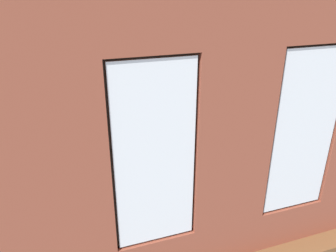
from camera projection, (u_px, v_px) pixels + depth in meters
The scene contains 17 objects.
ground_plane at pixel (162, 164), 6.67m from camera, with size 7.24×6.04×0.10m, color brown.
brick_wall_with_windows at pixel (233, 145), 3.70m from camera, with size 6.64×0.30×3.33m.
couch_by_window at pixel (202, 207), 4.79m from camera, with size 1.97×0.87×0.80m.
couch_left at pixel (274, 130), 7.27m from camera, with size 0.97×1.98×0.80m.
coffee_table at pixel (156, 139), 6.72m from camera, with size 1.53×0.71×0.45m.
cup_ceramic at pixel (156, 134), 6.68m from camera, with size 0.08×0.08×0.10m, color #33567F.
candle_jar at pixel (173, 129), 6.91m from camera, with size 0.08×0.08×0.11m, color #B7333D.
table_plant_small at pixel (163, 132), 6.59m from camera, with size 0.16×0.16×0.25m.
remote_black at pixel (146, 136), 6.71m from camera, with size 0.05×0.17×0.02m, color black.
remote_gray at pixel (136, 141), 6.47m from camera, with size 0.05×0.17×0.02m, color #59595B.
papasan_chair at pixel (117, 117), 7.63m from camera, with size 1.16×1.16×0.71m.
potted_plant_beside_window_right at pixel (71, 226), 4.05m from camera, with size 0.94×0.98×1.07m.
potted_plant_near_tv at pixel (28, 204), 4.63m from camera, with size 0.74×0.86×1.10m.
potted_plant_by_left_couch at pixel (228, 103), 8.30m from camera, with size 0.45×0.45×0.76m.
potted_plant_corner_near_left at pixel (236, 86), 8.92m from camera, with size 1.02×0.90×1.27m.
potted_plant_foreground_right at pixel (21, 111), 7.27m from camera, with size 0.90×0.94×1.30m.
potted_plant_between_couches at pixel (286, 161), 5.07m from camera, with size 0.87×1.05×1.36m.
Camera 1 is at (1.77, 5.52, 3.34)m, focal length 35.00 mm.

